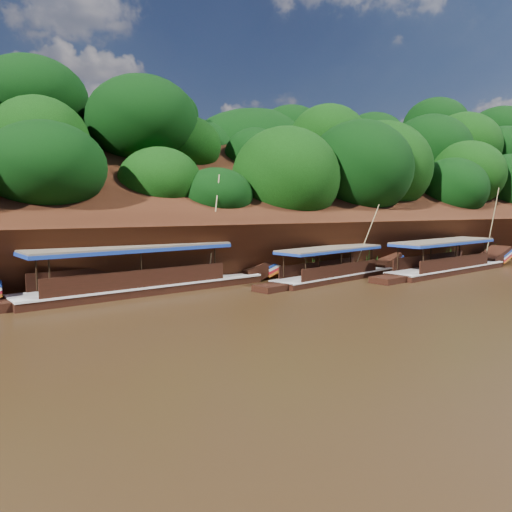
% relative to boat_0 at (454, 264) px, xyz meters
% --- Properties ---
extents(ground, '(160.00, 160.00, 0.00)m').
position_rel_boat_0_xyz_m(ground, '(-11.33, -6.61, -0.54)').
color(ground, black).
rests_on(ground, ground).
extents(riverbank, '(120.00, 30.06, 19.40)m').
position_rel_boat_0_xyz_m(riverbank, '(-11.34, 16.11, 1.35)').
color(riverbank, black).
rests_on(riverbank, ground).
extents(boat_0, '(14.86, 4.99, 6.62)m').
position_rel_boat_0_xyz_m(boat_0, '(0.00, 0.00, 0.00)').
color(boat_0, black).
rests_on(boat_0, ground).
extents(boat_1, '(12.54, 5.17, 5.35)m').
position_rel_boat_0_xyz_m(boat_1, '(-9.36, 1.04, -0.05)').
color(boat_1, black).
rests_on(boat_1, ground).
extents(boat_2, '(17.31, 5.52, 7.30)m').
position_rel_boat_0_xyz_m(boat_2, '(-21.39, 2.15, 0.07)').
color(boat_2, black).
rests_on(boat_2, ground).
extents(reeds, '(48.37, 2.48, 2.09)m').
position_rel_boat_0_xyz_m(reeds, '(-14.93, 2.88, 0.33)').
color(reeds, '#255A16').
rests_on(reeds, ground).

